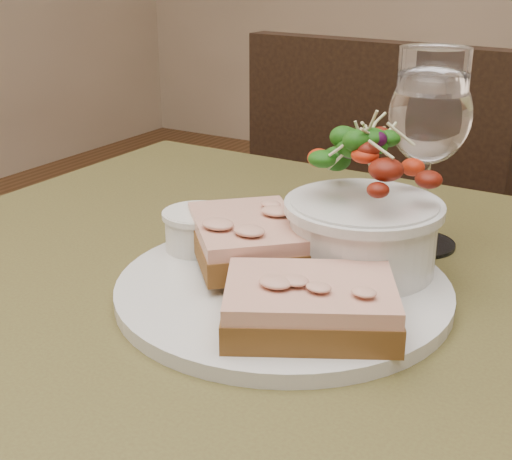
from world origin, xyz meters
The scene contains 9 objects.
cafe_table centered at (0.00, 0.00, 0.65)m, with size 0.80×0.80×0.75m.
chair_far centered at (-0.11, 0.71, 0.29)m, with size 0.45×0.45×0.90m.
dinner_plate centered at (0.01, 0.03, 0.76)m, with size 0.28×0.28×0.01m, color silver.
sandwich_front centered at (0.06, -0.02, 0.78)m, with size 0.15×0.14×0.03m.
sandwich_back centered at (-0.03, 0.05, 0.79)m, with size 0.15×0.15×0.03m.
ramekin centered at (-0.09, 0.06, 0.78)m, with size 0.06×0.06×0.04m.
salad_bowl centered at (0.05, 0.09, 0.82)m, with size 0.12×0.12×0.13m.
garnish centered at (-0.05, 0.12, 0.77)m, with size 0.05×0.04×0.02m.
wine_glass centered at (0.07, 0.20, 0.87)m, with size 0.08×0.08×0.18m.
Camera 1 is at (0.27, -0.43, 1.02)m, focal length 50.00 mm.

